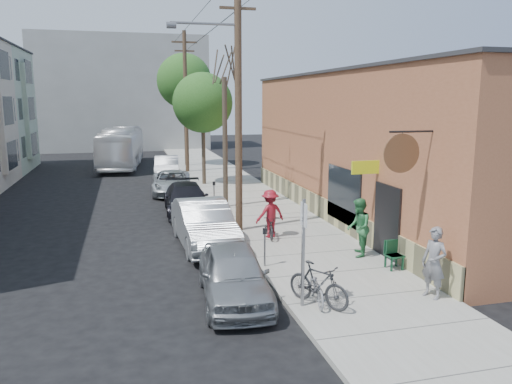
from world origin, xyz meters
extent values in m
plane|color=black|center=(0.00, 0.00, 0.00)|extent=(120.00, 120.00, 0.00)
cube|color=#9C9B91|center=(4.25, 11.00, 0.07)|extent=(4.50, 58.00, 0.15)
cube|color=#9C5A3A|center=(9.00, 5.00, 3.25)|extent=(5.00, 20.00, 6.50)
cube|color=#2B2B2D|center=(9.00, 5.00, 6.55)|extent=(5.20, 20.20, 0.12)
cube|color=tan|center=(6.48, 5.00, 0.55)|extent=(0.10, 20.00, 1.10)
cube|color=black|center=(6.47, -1.00, 1.30)|extent=(0.10, 1.60, 2.60)
cube|color=black|center=(6.47, 2.50, 1.60)|extent=(0.08, 3.00, 2.20)
cylinder|color=brown|center=(5.55, -3.20, 3.90)|extent=(1.10, 0.06, 1.10)
cube|color=#D8EC1B|center=(6.00, -0.20, 3.10)|extent=(1.00, 0.08, 0.45)
cube|color=#9FAF94|center=(-9.25, 26.00, 4.50)|extent=(1.10, 3.20, 7.00)
cube|color=#9C9C98|center=(-2.00, 42.00, 6.00)|extent=(18.00, 8.00, 12.00)
cube|color=slate|center=(2.35, -4.15, 1.55)|extent=(0.07, 0.07, 2.80)
cube|color=silver|center=(2.35, -4.15, 2.55)|extent=(0.02, 0.45, 0.60)
cylinder|color=slate|center=(2.25, -0.92, 0.70)|extent=(0.06, 0.06, 1.10)
cylinder|color=black|center=(2.25, -0.92, 1.30)|extent=(0.14, 0.14, 0.18)
cylinder|color=slate|center=(2.25, 8.42, 0.70)|extent=(0.06, 0.06, 1.10)
cylinder|color=black|center=(2.25, 8.42, 1.30)|extent=(0.14, 0.14, 0.18)
cylinder|color=#503A28|center=(2.45, 3.68, 5.15)|extent=(0.28, 0.28, 10.00)
cube|color=#503A28|center=(2.45, 3.68, 8.75)|extent=(1.40, 0.10, 0.10)
cylinder|color=slate|center=(-0.05, 3.68, 8.05)|extent=(0.35, 0.24, 0.24)
cylinder|color=#503A28|center=(2.45, 21.04, 5.15)|extent=(0.28, 0.28, 10.00)
cube|color=#503A28|center=(2.45, 21.04, 9.35)|extent=(1.80, 0.12, 0.12)
cube|color=#503A28|center=(2.45, 21.04, 8.75)|extent=(1.40, 0.10, 0.10)
cylinder|color=#44392C|center=(2.80, 8.27, 3.29)|extent=(0.24, 0.24, 6.28)
cylinder|color=#44392C|center=(2.80, 15.28, 2.52)|extent=(0.24, 0.24, 4.73)
sphere|color=#2F6322|center=(2.80, 15.28, 5.18)|extent=(3.68, 3.68, 3.68)
cylinder|color=#44392C|center=(2.80, 24.67, 3.28)|extent=(0.24, 0.24, 6.26)
sphere|color=#2F6322|center=(2.80, 24.67, 6.80)|extent=(4.30, 4.30, 4.30)
imported|color=slate|center=(5.91, -4.50, 1.12)|extent=(0.69, 0.83, 1.94)
imported|color=#327D46|center=(5.58, -0.69, 1.14)|extent=(1.08, 1.19, 1.98)
imported|color=maroon|center=(3.37, 2.33, 1.07)|extent=(1.33, 0.97, 1.85)
imported|color=black|center=(3.37, 2.33, 0.59)|extent=(0.85, 1.75, 0.88)
imported|color=black|center=(2.75, -4.22, 0.71)|extent=(1.43, 1.87, 1.12)
imported|color=slate|center=(2.79, -4.04, 0.55)|extent=(0.78, 1.61, 0.81)
imported|color=#93979A|center=(0.80, -3.02, 0.74)|extent=(2.10, 4.48, 1.48)
imported|color=#AEB3B6|center=(0.80, 2.23, 0.85)|extent=(2.01, 5.21, 1.69)
imported|color=black|center=(0.80, 7.75, 0.71)|extent=(2.15, 4.97, 1.42)
imported|color=#B0B6B9|center=(0.60, 13.10, 0.66)|extent=(2.55, 4.93, 1.33)
imported|color=#969A9D|center=(0.80, 19.08, 0.76)|extent=(2.04, 4.75, 1.52)
imported|color=white|center=(-2.23, 26.00, 1.57)|extent=(3.74, 11.47, 3.14)
camera|label=1|loc=(-1.85, -15.55, 5.38)|focal=35.00mm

